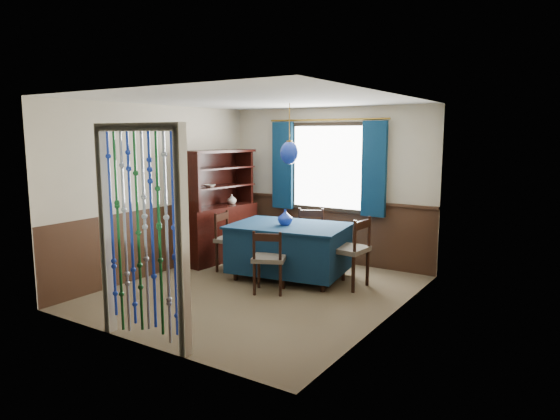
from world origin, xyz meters
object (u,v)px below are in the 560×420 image
Objects in this scene: pendant_lamp at (289,153)px; chair_far at (310,236)px; chair_right at (351,250)px; chair_near at (269,259)px; dining_table at (289,247)px; bowl_shelf at (210,186)px; chair_left at (231,240)px; sideboard at (218,223)px; vase_sideboard at (232,199)px; vase_table at (285,218)px.

chair_far is at bearing 96.08° from pendant_lamp.
chair_far is 0.93× the size of chair_right.
dining_table is at bearing 75.76° from chair_near.
bowl_shelf is at bearing 179.51° from pendant_lamp.
chair_far is at bearing 87.17° from dining_table.
chair_right reaches higher than chair_left.
chair_far is 1.20m from chair_right.
chair_left is 0.93× the size of chair_right.
chair_near reaches higher than dining_table.
dining_table is 1.58m from sideboard.
chair_right reaches higher than dining_table.
chair_far is 4.95× the size of vase_sideboard.
chair_left is 4.85× the size of bowl_shelf.
sideboard is 9.77× the size of bowl_shelf.
chair_right reaches higher than chair_far.
dining_table is at bearing -76.81° from pendant_lamp.
sideboard is (-2.48, 0.18, 0.11)m from chair_right.
chair_right is at bearing 5.89° from pendant_lamp.
vase_sideboard is (-1.62, 1.28, 0.55)m from chair_near.
pendant_lamp is (0.98, 0.12, 1.34)m from chair_left.
pendant_lamp reaches higher than bowl_shelf.
bowl_shelf is at bearing 170.59° from dining_table.
chair_near is 0.94× the size of chair_far.
dining_table is 0.99× the size of sideboard.
chair_left is at bearing -53.29° from vase_sideboard.
chair_left is at bearing 126.94° from chair_near.
vase_table reaches higher than chair_left.
chair_right reaches higher than chair_near.
chair_near is 1.01× the size of pendant_lamp.
vase_table reaches higher than dining_table.
dining_table is 1.99× the size of chair_left.
vase_table reaches higher than chair_right.
chair_left is at bearing 100.90° from chair_right.
chair_right is 5.22× the size of bowl_shelf.
chair_right is 5.32× the size of vase_sideboard.
chair_right is at bearing 122.48° from chair_far.
sideboard reaches higher than bowl_shelf.
vase_sideboard is at bearing 116.85° from chair_near.
vase_table is at bearing -119.24° from pendant_lamp.
chair_far is 1.53m from pendant_lamp.
vase_table is at bearing -7.25° from sideboard.
chair_right is (1.01, -0.65, 0.03)m from chair_far.
bowl_shelf reaches higher than chair_right.
vase_sideboard reaches higher than chair_left.
chair_left is (-1.11, 0.60, 0.03)m from chair_near.
pendant_lamp reaches higher than vase_table.
bowl_shelf is (-1.46, 0.07, 0.38)m from vase_table.
sideboard is 0.48m from vase_sideboard.
dining_table is 8.81× the size of vase_table.
chair_far reaches higher than dining_table.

